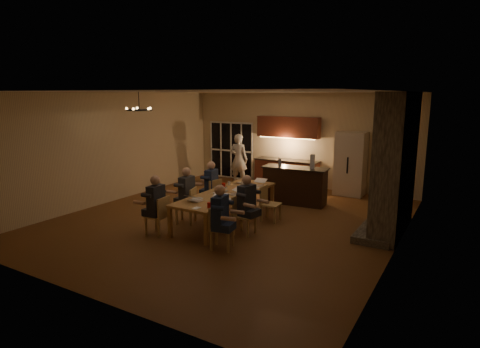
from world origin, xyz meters
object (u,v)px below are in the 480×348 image
laptop_c (221,187)px  person_left_far (211,186)px  person_left_near (156,205)px  person_right_mid (247,205)px  laptop_f (259,181)px  chair_left_near (157,215)px  chair_right_near (222,228)px  person_left_mid (187,195)px  mug_mid (240,187)px  can_silver (215,196)px  plate_left (197,199)px  redcup_near (209,205)px  mug_back (229,183)px  chair_left_mid (186,205)px  bar_island (295,185)px  chair_left_far (211,195)px  chandelier (139,110)px  laptop_a (195,196)px  laptop_d (235,190)px  plate_far (255,188)px  plate_near (226,199)px  refrigerator (351,164)px  chair_right_far (271,204)px  can_cola (249,179)px  chair_right_mid (245,215)px  laptop_b (218,197)px  bar_bottle (280,162)px  person_right_near (220,218)px  laptop_e (243,179)px  standing_person (239,159)px  dining_table (227,207)px  redcup_mid (224,185)px  mug_front (215,195)px  bar_blender (312,162)px

laptop_c → person_left_far: bearing=-62.6°
person_left_near → person_right_mid: same height
laptop_f → chair_left_near: bearing=-118.1°
chair_right_near → person_left_mid: size_ratio=0.64×
mug_mid → can_silver: can_silver is taller
person_left_far → plate_left: bearing=14.7°
redcup_near → mug_back: bearing=110.8°
laptop_c → chair_left_mid: bearing=21.8°
bar_island → chair_left_far: size_ratio=2.11×
chandelier → can_silver: size_ratio=5.46×
chair_right_near → can_silver: chair_right_near is taller
person_left_far → mug_back: bearing=99.7°
laptop_a → mug_mid: (0.28, 1.55, -0.06)m
laptop_d → plate_left: bearing=-103.5°
person_left_near → laptop_f: 2.95m
chair_left_far → plate_far: (1.29, 0.17, 0.31)m
laptop_f → plate_left: size_ratio=1.24×
chair_left_far → mug_back: 0.64m
plate_near → plate_left: 0.67m
chair_right_near → person_left_far: (-1.73, 2.15, 0.24)m
refrigerator → chair_right_far: bearing=-104.6°
can_cola → plate_far: can_cola is taller
chandelier → chair_right_mid: bearing=0.2°
refrigerator → chair_left_far: 4.67m
chair_left_near → plate_left: bearing=134.7°
chair_right_far → laptop_b: laptop_b is taller
laptop_b → plate_far: (0.09, 1.60, -0.10)m
chandelier → bar_bottle: (2.58, 2.96, -1.55)m
plate_near → plate_left: size_ratio=1.01×
chair_right_far → plate_near: size_ratio=3.42×
chandelier → person_right_near: bearing=-19.1°
person_left_far → redcup_near: size_ratio=11.50×
laptop_e → redcup_near: 2.51m
bar_island → bar_bottle: bearing=-176.8°
chandelier → bar_bottle: size_ratio=2.73×
person_left_mid → standing_person: bearing=-169.6°
laptop_e → redcup_near: size_ratio=2.67×
person_left_mid → plate_far: bearing=132.7°
chair_left_far → mug_back: chair_left_far is taller
dining_table → can_silver: 0.76m
laptop_f → redcup_mid: laptop_f is taller
plate_near → laptop_a: bearing=-141.1°
laptop_e → person_right_mid: bearing=149.0°
laptop_f → mug_front: laptop_f is taller
chair_right_far → laptop_c: (-1.12, -0.56, 0.42)m
person_left_near → laptop_d: 1.92m
bar_island → chair_left_mid: size_ratio=2.11×
chair_left_near → mug_mid: size_ratio=8.90×
redcup_mid → mug_back: bearing=94.3°
plate_far → bar_blender: 1.98m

